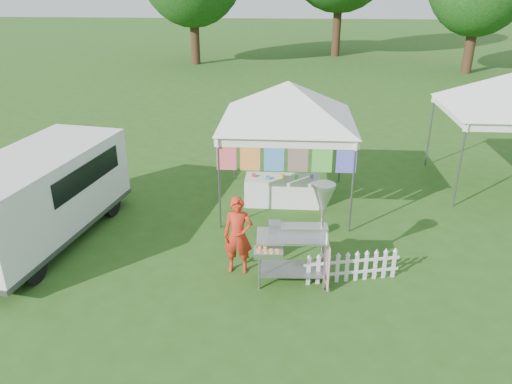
{
  "coord_description": "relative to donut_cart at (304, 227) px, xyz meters",
  "views": [
    {
      "loc": [
        0.08,
        -7.73,
        5.18
      ],
      "look_at": [
        -0.59,
        1.58,
        1.1
      ],
      "focal_mm": 35.0,
      "sensor_mm": 36.0,
      "label": 1
    }
  ],
  "objects": [
    {
      "name": "cargo_van",
      "position": [
        -5.4,
        1.28,
        -0.12
      ],
      "size": [
        2.51,
        4.74,
        1.87
      ],
      "rotation": [
        0.0,
        0.0,
        -0.16
      ],
      "color": "silver",
      "rests_on": "ground"
    },
    {
      "name": "ground",
      "position": [
        -0.36,
        -0.05,
        -1.13
      ],
      "size": [
        120.0,
        120.0,
        0.0
      ],
      "primitive_type": "plane",
      "color": "#284D16",
      "rests_on": "ground"
    },
    {
      "name": "canopy_main",
      "position": [
        -0.36,
        3.44,
        1.86
      ],
      "size": [
        4.24,
        4.24,
        3.45
      ],
      "color": "#59595E",
      "rests_on": "ground"
    },
    {
      "name": "picket_fence",
      "position": [
        0.9,
        0.09,
        -0.84
      ],
      "size": [
        1.76,
        0.43,
        0.56
      ],
      "rotation": [
        0.0,
        0.0,
        0.23
      ],
      "color": "silver",
      "rests_on": "ground"
    },
    {
      "name": "vendor",
      "position": [
        -1.2,
        0.29,
        -0.37
      ],
      "size": [
        0.55,
        0.37,
        1.51
      ],
      "primitive_type": "imported",
      "rotation": [
        0.0,
        0.0,
        -0.01
      ],
      "color": "#B62B16",
      "rests_on": "ground"
    },
    {
      "name": "display_table",
      "position": [
        -0.45,
        3.41,
        -0.79
      ],
      "size": [
        1.8,
        0.7,
        0.68
      ],
      "primitive_type": "cube",
      "color": "white",
      "rests_on": "ground"
    },
    {
      "name": "donut_cart",
      "position": [
        0.0,
        0.0,
        0.0
      ],
      "size": [
        1.38,
        1.0,
        1.92
      ],
      "rotation": [
        0.0,
        0.0,
        0.05
      ],
      "color": "gray",
      "rests_on": "ground"
    }
  ]
}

